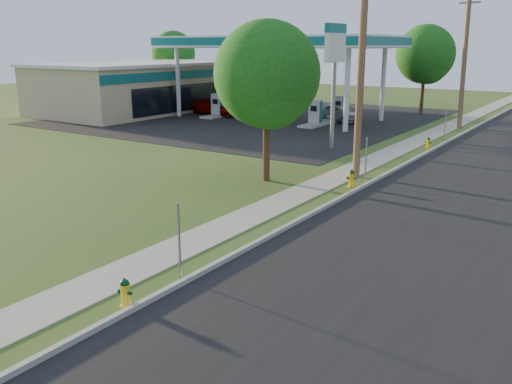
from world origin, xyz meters
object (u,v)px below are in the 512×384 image
at_px(fuel_pump_nw, 217,108).
at_px(fuel_pump_se, 339,111).
at_px(tree_back, 174,55).
at_px(tree_lot, 426,57).
at_px(hydrant_near, 125,293).
at_px(car_red, 219,106).
at_px(car_silver, 339,113).
at_px(fuel_pump_sw, 245,104).
at_px(tree_verge, 268,79).
at_px(hydrant_far, 428,143).
at_px(fuel_pump_ne, 315,116).
at_px(utility_pole_mid, 361,64).
at_px(price_pylon, 335,51).
at_px(hydrant_mid, 351,178).
at_px(utility_pole_far, 465,59).

xyz_separation_m(fuel_pump_nw, fuel_pump_se, (9.00, 4.00, 0.00)).
bearing_deg(tree_back, tree_lot, 1.03).
relative_size(tree_lot, hydrant_near, 10.72).
relative_size(car_red, car_silver, 1.34).
xyz_separation_m(fuel_pump_sw, tree_lot, (13.22, 7.62, 4.06)).
relative_size(tree_verge, hydrant_far, 10.26).
bearing_deg(car_red, fuel_pump_nw, -133.17).
relative_size(hydrant_near, car_red, 0.13).
height_order(tree_verge, hydrant_near, tree_verge).
height_order(fuel_pump_ne, hydrant_near, fuel_pump_ne).
distance_m(utility_pole_mid, tree_verge, 4.13).
bearing_deg(price_pylon, fuel_pump_se, 113.50).
bearing_deg(hydrant_near, car_silver, 106.75).
height_order(fuel_pump_se, hydrant_far, fuel_pump_se).
height_order(utility_pole_mid, fuel_pump_ne, utility_pole_mid).
bearing_deg(tree_back, car_silver, -18.41).
relative_size(fuel_pump_se, tree_verge, 0.47).
bearing_deg(hydrant_near, hydrant_mid, 90.74).
bearing_deg(car_red, utility_pole_far, -63.35).
relative_size(utility_pole_mid, fuel_pump_ne, 3.06).
distance_m(fuel_pump_ne, hydrant_far, 10.46).
xyz_separation_m(price_pylon, car_red, (-14.83, 8.87, -4.70)).
bearing_deg(fuel_pump_nw, price_pylon, -28.18).
height_order(hydrant_far, car_red, car_red).
relative_size(utility_pole_mid, fuel_pump_nw, 3.06).
height_order(price_pylon, hydrant_near, price_pylon).
relative_size(hydrant_far, car_silver, 0.17).
height_order(fuel_pump_sw, car_silver, fuel_pump_sw).
bearing_deg(tree_lot, fuel_pump_sw, -150.04).
relative_size(utility_pole_mid, fuel_pump_sw, 3.06).
bearing_deg(hydrant_mid, car_red, 139.96).
height_order(tree_lot, hydrant_near, tree_lot).
bearing_deg(fuel_pump_nw, hydrant_near, -55.89).
distance_m(tree_lot, hydrant_far, 17.36).
distance_m(fuel_pump_nw, tree_back, 18.76).
relative_size(tree_lot, hydrant_mid, 9.64).
relative_size(utility_pole_mid, tree_back, 1.35).
relative_size(tree_back, car_red, 1.38).
bearing_deg(fuel_pump_ne, car_red, 172.05).
relative_size(utility_pole_far, tree_verge, 1.40).
distance_m(utility_pole_mid, fuel_pump_ne, 16.31).
bearing_deg(utility_pole_far, tree_back, 169.33).
bearing_deg(fuel_pump_nw, utility_pole_far, 15.61).
relative_size(utility_pole_far, price_pylon, 1.39).
distance_m(tree_back, hydrant_far, 36.78).
distance_m(fuel_pump_sw, car_red, 2.75).
distance_m(hydrant_mid, hydrant_far, 10.59).
xyz_separation_m(utility_pole_mid, fuel_pump_sw, (-17.90, 17.00, -4.23)).
bearing_deg(car_red, fuel_pump_sw, -1.84).
xyz_separation_m(fuel_pump_ne, hydrant_mid, (9.51, -14.88, -0.35)).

